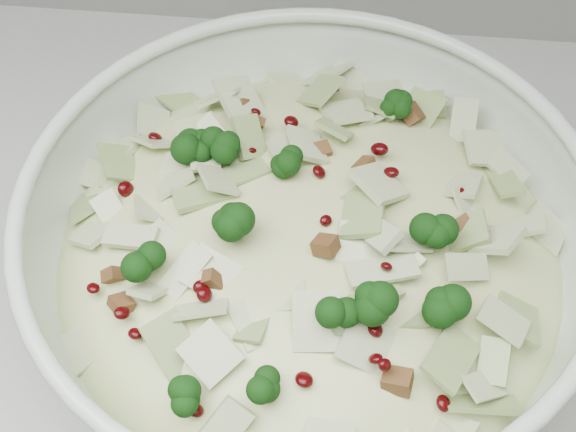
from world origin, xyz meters
name	(u,v)px	position (x,y,z in m)	size (l,w,h in m)	color
mixing_bowl	(309,263)	(-0.10, 1.60, 0.98)	(0.49, 0.49, 0.16)	silver
salad	(309,242)	(-0.10, 1.60, 1.01)	(0.48, 0.48, 0.16)	beige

